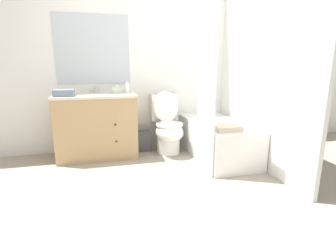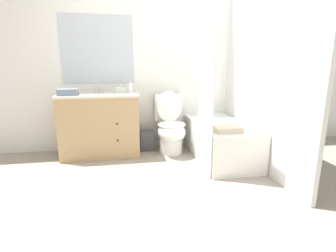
{
  "view_description": "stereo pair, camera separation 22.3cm",
  "coord_description": "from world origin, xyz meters",
  "px_view_note": "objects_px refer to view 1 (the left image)",
  "views": [
    {
      "loc": [
        -0.6,
        -2.31,
        1.26
      ],
      "look_at": [
        0.15,
        0.7,
        0.52
      ],
      "focal_mm": 28.0,
      "sensor_mm": 36.0,
      "label": 1
    },
    {
      "loc": [
        -0.38,
        -2.36,
        1.26
      ],
      "look_at": [
        0.15,
        0.7,
        0.52
      ],
      "focal_mm": 28.0,
      "sensor_mm": 36.0,
      "label": 2
    }
  ],
  "objects_px": {
    "bathtub": "(217,139)",
    "hand_towel_folded": "(64,93)",
    "wastebasket": "(144,141)",
    "vanity_cabinet": "(97,125)",
    "tissue_box": "(117,90)",
    "sink_faucet": "(95,90)",
    "bath_towel_folded": "(227,128)",
    "soap_dispenser": "(127,88)",
    "toilet": "(168,127)"
  },
  "relations": [
    {
      "from": "bathtub",
      "to": "hand_towel_folded",
      "type": "height_order",
      "value": "hand_towel_folded"
    },
    {
      "from": "wastebasket",
      "to": "hand_towel_folded",
      "type": "relative_size",
      "value": 1.19
    },
    {
      "from": "vanity_cabinet",
      "to": "hand_towel_folded",
      "type": "xyz_separation_m",
      "value": [
        -0.37,
        -0.12,
        0.46
      ]
    },
    {
      "from": "wastebasket",
      "to": "tissue_box",
      "type": "xyz_separation_m",
      "value": [
        -0.35,
        0.02,
        0.76
      ]
    },
    {
      "from": "tissue_box",
      "to": "bathtub",
      "type": "bearing_deg",
      "value": -22.01
    },
    {
      "from": "sink_faucet",
      "to": "wastebasket",
      "type": "distance_m",
      "value": 1.0
    },
    {
      "from": "sink_faucet",
      "to": "tissue_box",
      "type": "distance_m",
      "value": 0.3
    },
    {
      "from": "hand_towel_folded",
      "to": "bath_towel_folded",
      "type": "xyz_separation_m",
      "value": [
        1.88,
        -0.72,
        -0.39
      ]
    },
    {
      "from": "tissue_box",
      "to": "vanity_cabinet",
      "type": "bearing_deg",
      "value": -158.01
    },
    {
      "from": "sink_faucet",
      "to": "hand_towel_folded",
      "type": "distance_m",
      "value": 0.48
    },
    {
      "from": "hand_towel_folded",
      "to": "bathtub",
      "type": "bearing_deg",
      "value": -8.3
    },
    {
      "from": "wastebasket",
      "to": "hand_towel_folded",
      "type": "height_order",
      "value": "hand_towel_folded"
    },
    {
      "from": "sink_faucet",
      "to": "bath_towel_folded",
      "type": "distance_m",
      "value": 1.87
    },
    {
      "from": "vanity_cabinet",
      "to": "bath_towel_folded",
      "type": "xyz_separation_m",
      "value": [
        1.51,
        -0.84,
        0.08
      ]
    },
    {
      "from": "sink_faucet",
      "to": "hand_towel_folded",
      "type": "bearing_deg",
      "value": -140.1
    },
    {
      "from": "soap_dispenser",
      "to": "tissue_box",
      "type": "bearing_deg",
      "value": 154.01
    },
    {
      "from": "vanity_cabinet",
      "to": "soap_dispenser",
      "type": "bearing_deg",
      "value": 7.4
    },
    {
      "from": "hand_towel_folded",
      "to": "vanity_cabinet",
      "type": "bearing_deg",
      "value": 17.77
    },
    {
      "from": "wastebasket",
      "to": "tissue_box",
      "type": "distance_m",
      "value": 0.84
    },
    {
      "from": "hand_towel_folded",
      "to": "bath_towel_folded",
      "type": "relative_size",
      "value": 0.78
    },
    {
      "from": "vanity_cabinet",
      "to": "bathtub",
      "type": "xyz_separation_m",
      "value": [
        1.6,
        -0.41,
        -0.19
      ]
    },
    {
      "from": "soap_dispenser",
      "to": "toilet",
      "type": "bearing_deg",
      "value": -12.63
    },
    {
      "from": "vanity_cabinet",
      "to": "soap_dispenser",
      "type": "distance_m",
      "value": 0.66
    },
    {
      "from": "vanity_cabinet",
      "to": "sink_faucet",
      "type": "xyz_separation_m",
      "value": [
        -0.0,
        0.19,
        0.46
      ]
    },
    {
      "from": "wastebasket",
      "to": "soap_dispenser",
      "type": "bearing_deg",
      "value": -169.33
    },
    {
      "from": "vanity_cabinet",
      "to": "toilet",
      "type": "bearing_deg",
      "value": -3.94
    },
    {
      "from": "tissue_box",
      "to": "sink_faucet",
      "type": "bearing_deg",
      "value": 166.52
    },
    {
      "from": "toilet",
      "to": "hand_towel_folded",
      "type": "xyz_separation_m",
      "value": [
        -1.35,
        -0.05,
        0.53
      ]
    },
    {
      "from": "bathtub",
      "to": "bath_towel_folded",
      "type": "bearing_deg",
      "value": -101.02
    },
    {
      "from": "wastebasket",
      "to": "vanity_cabinet",
      "type": "bearing_deg",
      "value": -171.47
    },
    {
      "from": "wastebasket",
      "to": "bath_towel_folded",
      "type": "relative_size",
      "value": 0.93
    },
    {
      "from": "sink_faucet",
      "to": "bathtub",
      "type": "relative_size",
      "value": 0.1
    },
    {
      "from": "hand_towel_folded",
      "to": "sink_faucet",
      "type": "bearing_deg",
      "value": 39.9
    },
    {
      "from": "toilet",
      "to": "hand_towel_folded",
      "type": "bearing_deg",
      "value": -177.81
    },
    {
      "from": "soap_dispenser",
      "to": "hand_towel_folded",
      "type": "xyz_separation_m",
      "value": [
        -0.8,
        -0.17,
        -0.03
      ]
    },
    {
      "from": "vanity_cabinet",
      "to": "bathtub",
      "type": "height_order",
      "value": "vanity_cabinet"
    },
    {
      "from": "tissue_box",
      "to": "hand_towel_folded",
      "type": "bearing_deg",
      "value": -160.33
    },
    {
      "from": "wastebasket",
      "to": "sink_faucet",
      "type": "bearing_deg",
      "value": 171.85
    },
    {
      "from": "bathtub",
      "to": "wastebasket",
      "type": "distance_m",
      "value": 1.08
    },
    {
      "from": "wastebasket",
      "to": "tissue_box",
      "type": "bearing_deg",
      "value": 176.43
    },
    {
      "from": "vanity_cabinet",
      "to": "sink_faucet",
      "type": "bearing_deg",
      "value": 90.0
    },
    {
      "from": "vanity_cabinet",
      "to": "soap_dispenser",
      "type": "xyz_separation_m",
      "value": [
        0.43,
        0.06,
        0.49
      ]
    },
    {
      "from": "vanity_cabinet",
      "to": "tissue_box",
      "type": "relative_size",
      "value": 8.02
    },
    {
      "from": "toilet",
      "to": "soap_dispenser",
      "type": "relative_size",
      "value": 5.39
    },
    {
      "from": "toilet",
      "to": "hand_towel_folded",
      "type": "height_order",
      "value": "hand_towel_folded"
    },
    {
      "from": "soap_dispenser",
      "to": "bathtub",
      "type": "bearing_deg",
      "value": -21.55
    },
    {
      "from": "vanity_cabinet",
      "to": "wastebasket",
      "type": "bearing_deg",
      "value": 8.53
    },
    {
      "from": "bathtub",
      "to": "tissue_box",
      "type": "distance_m",
      "value": 1.55
    },
    {
      "from": "vanity_cabinet",
      "to": "bathtub",
      "type": "relative_size",
      "value": 0.78
    },
    {
      "from": "vanity_cabinet",
      "to": "toilet",
      "type": "relative_size",
      "value": 1.21
    }
  ]
}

